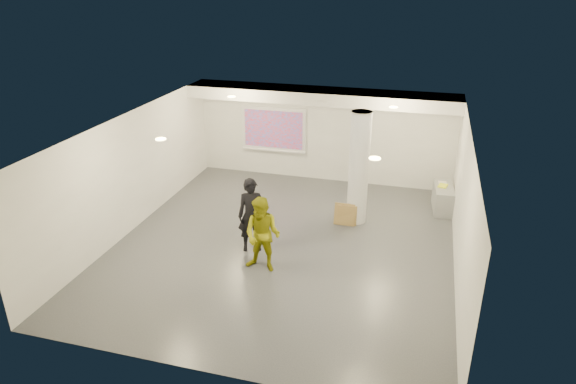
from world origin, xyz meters
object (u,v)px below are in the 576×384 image
(credenza, at_px, (443,198))
(woman, at_px, (252,215))
(column, at_px, (359,168))
(man, at_px, (263,235))
(projection_screen, at_px, (274,130))

(credenza, height_order, woman, woman)
(column, xyz_separation_m, woman, (-2.16, -2.19, -0.60))
(man, bearing_deg, column, 66.68)
(woman, bearing_deg, man, -76.86)
(projection_screen, xyz_separation_m, credenza, (5.32, -1.33, -1.18))
(projection_screen, distance_m, credenza, 5.61)
(credenza, xyz_separation_m, man, (-3.86, -4.29, 0.52))
(column, bearing_deg, projection_screen, 139.44)
(projection_screen, relative_size, man, 1.21)
(projection_screen, relative_size, woman, 1.16)
(woman, xyz_separation_m, man, (0.52, -0.78, -0.04))
(column, relative_size, man, 1.73)
(column, distance_m, woman, 3.13)
(column, xyz_separation_m, man, (-1.64, -2.97, -0.63))
(woman, relative_size, man, 1.04)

